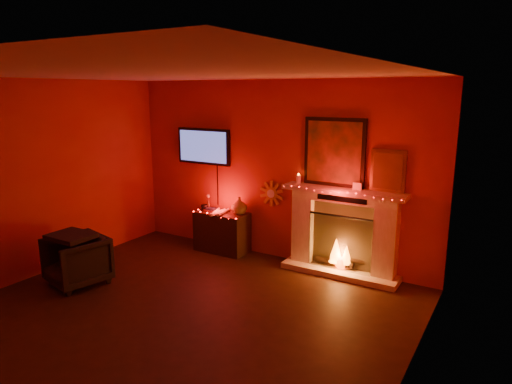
% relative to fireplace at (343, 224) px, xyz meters
% --- Properties ---
extents(room, '(5.00, 5.00, 5.00)m').
position_rel_fireplace_xyz_m(room, '(-1.14, -2.39, 0.63)').
color(room, black).
rests_on(room, ground).
extents(floor, '(5.00, 5.00, 0.00)m').
position_rel_fireplace_xyz_m(floor, '(-1.14, -2.39, -0.72)').
color(floor, black).
rests_on(floor, ground).
extents(fireplace, '(1.72, 0.40, 2.18)m').
position_rel_fireplace_xyz_m(fireplace, '(0.00, 0.00, 0.00)').
color(fireplace, '#EFDEC9').
rests_on(fireplace, floor).
extents(tv, '(1.00, 0.07, 1.24)m').
position_rel_fireplace_xyz_m(tv, '(-2.44, 0.06, 0.92)').
color(tv, black).
rests_on(tv, room).
extents(sunburst_clock, '(0.40, 0.03, 0.40)m').
position_rel_fireplace_xyz_m(sunburst_clock, '(-1.19, 0.09, 0.28)').
color(sunburst_clock, gold).
rests_on(sunburst_clock, room).
extents(console_table, '(0.85, 0.52, 0.91)m').
position_rel_fireplace_xyz_m(console_table, '(-1.95, -0.13, -0.36)').
color(console_table, black).
rests_on(console_table, floor).
extents(armchair, '(0.85, 0.86, 0.65)m').
position_rel_fireplace_xyz_m(armchair, '(-2.89, -2.18, -0.40)').
color(armchair, black).
rests_on(armchair, floor).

